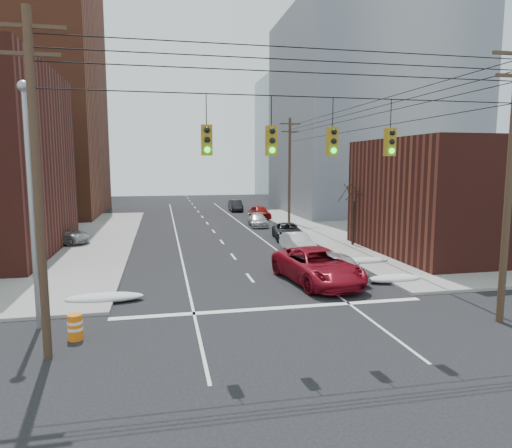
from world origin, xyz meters
name	(u,v)px	position (x,y,z in m)	size (l,w,h in m)	color
ground	(326,375)	(0.00, 0.00, 0.00)	(160.00, 160.00, 0.00)	black
sidewalk_ne	(487,227)	(27.00, 27.00, 0.07)	(40.00, 40.00, 0.15)	gray
building_brick_far	(36,165)	(-26.00, 74.00, 6.00)	(22.00, 18.00, 12.00)	#491B15
building_office	(369,116)	(22.00, 44.00, 12.50)	(22.00, 20.00, 25.00)	gray
building_glass	(317,138)	(24.00, 70.00, 11.00)	(20.00, 18.00, 22.00)	gray
building_storefront	(488,197)	(18.00, 16.00, 4.00)	(16.00, 12.00, 8.00)	#491B15
utility_pole_left	(37,181)	(-8.50, 3.00, 5.78)	(2.20, 0.28, 11.00)	#473323
utility_pole_right	(510,178)	(8.50, 3.00, 5.78)	(2.20, 0.28, 11.00)	#473323
utility_pole_far	(290,169)	(8.50, 34.00, 5.78)	(2.20, 0.28, 11.00)	#473323
traffic_signals	(302,139)	(0.10, 2.97, 7.17)	(17.00, 0.42, 2.02)	black
street_light	(30,185)	(-9.50, 6.00, 5.54)	(0.44, 0.44, 9.32)	gray
bare_tree	(353,216)	(9.59, 20.00, 2.32)	(2.09, 2.20, 4.93)	black
snow_nw	(105,298)	(-7.40, 9.00, 0.21)	(3.50, 1.08, 0.42)	silver
snow_ne	(394,279)	(7.40, 9.50, 0.21)	(3.00, 1.08, 0.42)	silver
snow_east_far	(359,261)	(7.40, 14.00, 0.21)	(4.00, 1.08, 0.42)	silver
red_pickup	(317,266)	(3.32, 10.25, 0.92)	(3.04, 6.59, 1.83)	maroon
parked_car_a	(341,267)	(4.80, 10.63, 0.72)	(1.70, 4.22, 1.44)	silver
parked_car_b	(298,243)	(4.80, 18.74, 0.68)	(1.44, 4.12, 1.36)	silver
parked_car_c	(288,231)	(5.61, 24.22, 0.68)	(2.25, 4.88, 1.36)	black
parked_car_d	(258,220)	(4.80, 32.48, 0.61)	(1.72, 4.23, 1.23)	#ACACB1
parked_car_e	(260,212)	(6.39, 39.00, 0.75)	(1.78, 4.42, 1.50)	maroon
parked_car_f	(236,206)	(4.97, 47.78, 0.74)	(1.57, 4.51, 1.49)	black
lot_car_a	(3,245)	(-15.30, 20.75, 0.85)	(1.49, 4.27, 1.41)	silver
lot_car_b	(57,235)	(-12.70, 24.76, 0.83)	(2.26, 4.91, 1.36)	#A0A0A4
construction_barrel	(75,327)	(-7.90, 4.47, 0.49)	(0.64, 0.64, 0.94)	orange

